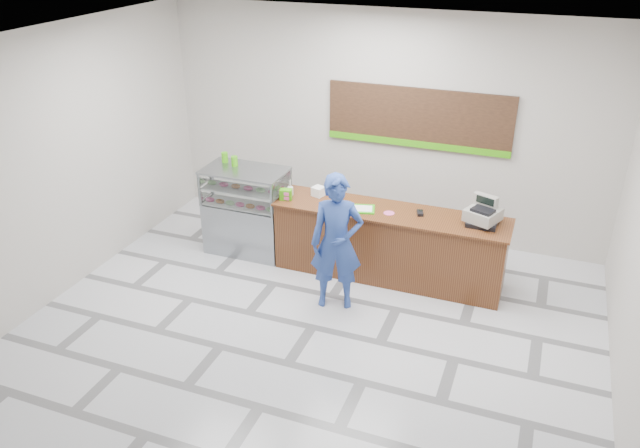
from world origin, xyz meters
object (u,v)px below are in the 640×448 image
at_px(sales_counter, 389,244).
at_px(serving_tray, 360,209).
at_px(display_case, 247,210).
at_px(customer, 337,242).
at_px(cash_register, 483,214).

distance_m(sales_counter, serving_tray, 0.67).
height_order(display_case, serving_tray, display_case).
bearing_deg(sales_counter, customer, -116.10).
distance_m(cash_register, serving_tray, 1.64).
relative_size(cash_register, serving_tray, 1.13).
relative_size(serving_tray, customer, 0.25).
distance_m(display_case, serving_tray, 1.86).
bearing_deg(sales_counter, cash_register, 2.73).
height_order(display_case, cash_register, cash_register).
xyz_separation_m(display_case, serving_tray, (1.82, -0.10, 0.36)).
relative_size(display_case, customer, 0.72).
bearing_deg(display_case, cash_register, 0.98).
distance_m(cash_register, customer, 1.96).
bearing_deg(customer, sales_counter, 46.71).
bearing_deg(customer, serving_tray, 69.32).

